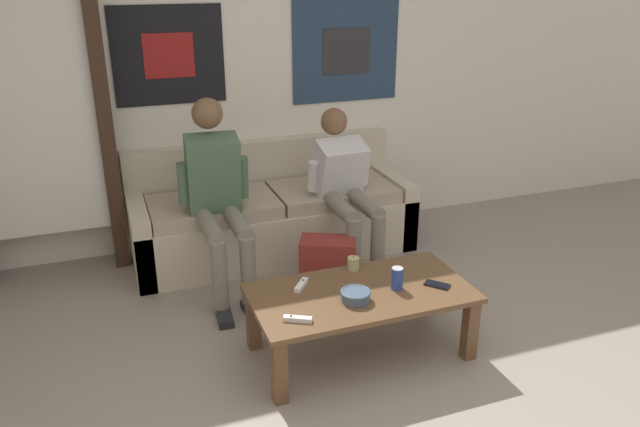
# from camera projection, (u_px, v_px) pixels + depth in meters

# --- Properties ---
(wall_back) EXTENTS (10.00, 0.07, 2.55)m
(wall_back) POSITION_uv_depth(u_px,v_px,m) (263.00, 74.00, 4.65)
(wall_back) COLOR white
(wall_back) RESTS_ON ground_plane
(door_frame) EXTENTS (1.00, 0.10, 2.15)m
(door_frame) POSITION_uv_depth(u_px,v_px,m) (28.00, 106.00, 3.97)
(door_frame) COLOR #382319
(door_frame) RESTS_ON ground_plane
(couch) EXTENTS (2.06, 0.74, 0.80)m
(couch) POSITION_uv_depth(u_px,v_px,m) (272.00, 216.00, 4.68)
(couch) COLOR beige
(couch) RESTS_ON ground_plane
(coffee_table) EXTENTS (1.20, 0.62, 0.39)m
(coffee_table) POSITION_uv_depth(u_px,v_px,m) (361.00, 301.00, 3.41)
(coffee_table) COLOR brown
(coffee_table) RESTS_ON ground_plane
(person_seated_adult) EXTENTS (0.47, 0.86, 1.25)m
(person_seated_adult) POSITION_uv_depth(u_px,v_px,m) (217.00, 192.00, 4.03)
(person_seated_adult) COLOR gray
(person_seated_adult) RESTS_ON ground_plane
(person_seated_teen) EXTENTS (0.47, 0.88, 1.10)m
(person_seated_teen) POSITION_uv_depth(u_px,v_px,m) (346.00, 185.00, 4.35)
(person_seated_teen) COLOR gray
(person_seated_teen) RESTS_ON ground_plane
(backpack) EXTENTS (0.41, 0.34, 0.39)m
(backpack) POSITION_uv_depth(u_px,v_px,m) (328.00, 269.00, 4.08)
(backpack) COLOR maroon
(backpack) RESTS_ON ground_plane
(ceramic_bowl) EXTENTS (0.16, 0.16, 0.06)m
(ceramic_bowl) POSITION_uv_depth(u_px,v_px,m) (356.00, 295.00, 3.28)
(ceramic_bowl) COLOR #475B75
(ceramic_bowl) RESTS_ON coffee_table
(pillar_candle) EXTENTS (0.07, 0.07, 0.09)m
(pillar_candle) POSITION_uv_depth(u_px,v_px,m) (353.00, 264.00, 3.61)
(pillar_candle) COLOR tan
(pillar_candle) RESTS_ON coffee_table
(drink_can_blue) EXTENTS (0.07, 0.07, 0.12)m
(drink_can_blue) POSITION_uv_depth(u_px,v_px,m) (397.00, 278.00, 3.39)
(drink_can_blue) COLOR #28479E
(drink_can_blue) RESTS_ON coffee_table
(game_controller_near_left) EXTENTS (0.14, 0.10, 0.03)m
(game_controller_near_left) POSITION_uv_depth(u_px,v_px,m) (298.00, 319.00, 3.09)
(game_controller_near_left) COLOR white
(game_controller_near_left) RESTS_ON coffee_table
(game_controller_near_right) EXTENTS (0.12, 0.13, 0.03)m
(game_controller_near_right) POSITION_uv_depth(u_px,v_px,m) (301.00, 285.00, 3.42)
(game_controller_near_right) COLOR white
(game_controller_near_right) RESTS_ON coffee_table
(cell_phone) EXTENTS (0.14, 0.15, 0.01)m
(cell_phone) POSITION_uv_depth(u_px,v_px,m) (437.00, 285.00, 3.44)
(cell_phone) COLOR black
(cell_phone) RESTS_ON coffee_table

